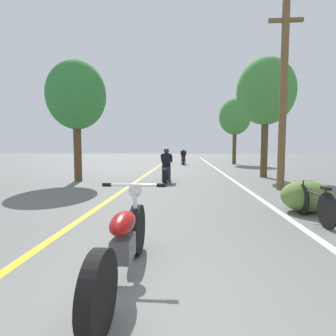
# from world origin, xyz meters

# --- Properties ---
(lane_stripe_center) EXTENTS (0.14, 48.00, 0.01)m
(lane_stripe_center) POSITION_xyz_m (-1.70, 12.94, 0.00)
(lane_stripe_center) COLOR yellow
(lane_stripe_center) RESTS_ON ground
(lane_stripe_edge) EXTENTS (0.14, 48.00, 0.01)m
(lane_stripe_edge) POSITION_xyz_m (2.42, 12.94, 0.00)
(lane_stripe_edge) COLOR white
(lane_stripe_edge) RESTS_ON ground
(utility_pole) EXTENTS (1.10, 0.24, 6.11)m
(utility_pole) POSITION_xyz_m (3.56, 7.33, 3.14)
(utility_pole) COLOR brown
(utility_pole) RESTS_ON ground
(roadside_tree_right_near) EXTENTS (2.72, 2.44, 5.62)m
(roadside_tree_right_near) POSITION_xyz_m (4.11, 11.13, 4.02)
(roadside_tree_right_near) COLOR #513A23
(roadside_tree_right_near) RESTS_ON ground
(roadside_tree_right_far) EXTENTS (2.66, 2.39, 5.57)m
(roadside_tree_right_far) POSITION_xyz_m (4.52, 21.11, 4.00)
(roadside_tree_right_far) COLOR #513A23
(roadside_tree_right_far) RESTS_ON ground
(roadside_tree_left) EXTENTS (2.45, 2.20, 4.99)m
(roadside_tree_left) POSITION_xyz_m (-4.17, 9.06, 3.54)
(roadside_tree_left) COLOR #513A23
(roadside_tree_left) RESTS_ON ground
(roadside_bush) EXTENTS (1.10, 0.88, 0.70)m
(roadside_bush) POSITION_xyz_m (3.03, 4.21, 0.35)
(roadside_bush) COLOR #5B7A38
(roadside_bush) RESTS_ON ground
(motorcycle_foreground) EXTENTS (0.80, 2.20, 0.97)m
(motorcycle_foreground) POSITION_xyz_m (-0.28, 0.97, 0.42)
(motorcycle_foreground) COLOR black
(motorcycle_foreground) RESTS_ON ground
(motorcycle_rider_lead) EXTENTS (0.50, 2.07, 1.40)m
(motorcycle_rider_lead) POSITION_xyz_m (-0.43, 9.10, 0.53)
(motorcycle_rider_lead) COLOR black
(motorcycle_rider_lead) RESTS_ON ground
(motorcycle_rider_far) EXTENTS (0.50, 1.99, 1.41)m
(motorcycle_rider_far) POSITION_xyz_m (0.17, 20.39, 0.54)
(motorcycle_rider_far) COLOR black
(motorcycle_rider_far) RESTS_ON ground
(bicycle_parked) EXTENTS (0.44, 1.65, 0.75)m
(bicycle_parked) POSITION_xyz_m (2.82, 3.46, 0.35)
(bicycle_parked) COLOR black
(bicycle_parked) RESTS_ON ground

